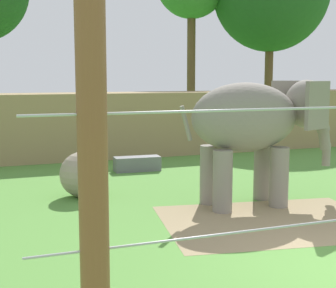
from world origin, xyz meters
The scene contains 5 objects.
dirt_patch centered at (0.21, 2.62, 0.00)m, with size 4.28×3.15×0.01m, color #937F5B.
embankment_wall centered at (0.00, 11.85, 1.15)m, with size 36.00×1.80×2.29m, color #997F56.
elephant centered at (0.63, 3.95, 1.86)m, with size 3.79×1.59×2.80m.
enrichment_ball centered at (-2.90, 6.00, 0.55)m, with size 1.10×1.10×1.10m, color gray.
feed_trough centered at (-0.69, 8.74, 0.22)m, with size 1.43×0.58×0.44m.
Camera 1 is at (-5.14, -5.78, 2.89)m, focal length 53.74 mm.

